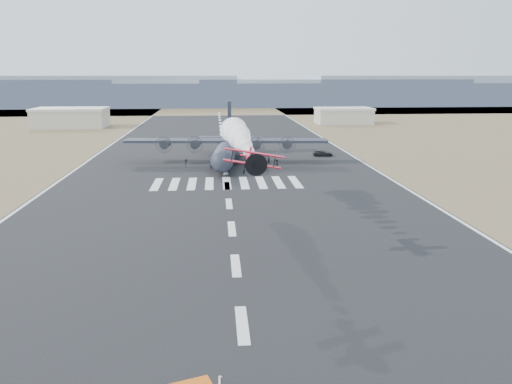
{
  "coord_description": "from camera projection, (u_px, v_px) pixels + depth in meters",
  "views": [
    {
      "loc": [
        -1.73,
        -34.44,
        18.65
      ],
      "look_at": [
        3.18,
        26.38,
        4.0
      ],
      "focal_mm": 35.0,
      "sensor_mm": 36.0,
      "label": 1
    }
  ],
  "objects": [
    {
      "name": "crew_a",
      "position": [
        269.0,
        160.0,
        103.98
      ],
      "size": [
        0.63,
        0.52,
        1.68
      ],
      "primitive_type": "imported",
      "rotation": [
        0.0,
        0.0,
        0.03
      ],
      "color": "black",
      "rests_on": "ground"
    },
    {
      "name": "crew_d",
      "position": [
        253.0,
        161.0,
        103.27
      ],
      "size": [
        1.03,
        1.1,
        1.7
      ],
      "primitive_type": "imported",
      "rotation": [
        0.0,
        0.0,
        4.03
      ],
      "color": "black",
      "rests_on": "ground"
    },
    {
      "name": "ridge_seg_e",
      "position": [
        329.0,
        92.0,
        293.2
      ],
      "size": [
        150.0,
        50.0,
        15.0
      ],
      "primitive_type": "cube",
      "color": "gray",
      "rests_on": "ground"
    },
    {
      "name": "crew_h",
      "position": [
        217.0,
        163.0,
        100.59
      ],
      "size": [
        0.55,
        0.82,
        1.6
      ],
      "primitive_type": "imported",
      "rotation": [
        0.0,
        0.0,
        1.66
      ],
      "color": "black",
      "rests_on": "ground"
    },
    {
      "name": "smoke_trail",
      "position": [
        237.0,
        133.0,
        69.19
      ],
      "size": [
        3.76,
        25.34,
        3.76
      ],
      "rotation": [
        0.0,
        0.0,
        0.03
      ],
      "color": "white"
    },
    {
      "name": "runway_markings",
      "position": [
        226.0,
        172.0,
        96.02
      ],
      "size": [
        60.0,
        260.0,
        0.01
      ],
      "primitive_type": null,
      "color": "silver",
      "rests_on": "ground"
    },
    {
      "name": "hangar_left",
      "position": [
        71.0,
        117.0,
        173.55
      ],
      "size": [
        24.5,
        14.5,
        6.7
      ],
      "color": "#A29D90",
      "rests_on": "ground"
    },
    {
      "name": "crew_b",
      "position": [
        224.0,
        164.0,
        98.98
      ],
      "size": [
        0.93,
        0.64,
        1.79
      ],
      "primitive_type": "imported",
      "rotation": [
        0.0,
        0.0,
        0.12
      ],
      "color": "black",
      "rests_on": "ground"
    },
    {
      "name": "transport_aircraft",
      "position": [
        227.0,
        147.0,
        106.8
      ],
      "size": [
        42.44,
        34.89,
        12.24
      ],
      "rotation": [
        0.0,
        0.0,
        -0.08
      ],
      "color": "black",
      "rests_on": "ground"
    },
    {
      "name": "ground",
      "position": [
        242.0,
        325.0,
        37.87
      ],
      "size": [
        500.0,
        500.0,
        0.0
      ],
      "primitive_type": "plane",
      "color": "black",
      "rests_on": "ground"
    },
    {
      "name": "ridge_seg_f",
      "position": [
        436.0,
        90.0,
        298.05
      ],
      "size": [
        150.0,
        50.0,
        17.0
      ],
      "primitive_type": "cube",
      "color": "gray",
      "rests_on": "ground"
    },
    {
      "name": "ridge_seg_d",
      "position": [
        218.0,
        94.0,
        288.35
      ],
      "size": [
        150.0,
        50.0,
        13.0
      ],
      "primitive_type": "cube",
      "color": "gray",
      "rests_on": "ground"
    },
    {
      "name": "scrub_far",
      "position": [
        219.0,
        109.0,
        260.79
      ],
      "size": [
        500.0,
        80.0,
        0.0
      ],
      "primitive_type": "cube",
      "color": "brown",
      "rests_on": "ground"
    },
    {
      "name": "support_vehicle",
      "position": [
        323.0,
        153.0,
        114.21
      ],
      "size": [
        4.77,
        2.62,
        1.26
      ],
      "primitive_type": "imported",
      "rotation": [
        0.0,
        0.0,
        1.45
      ],
      "color": "black",
      "rests_on": "ground"
    },
    {
      "name": "hangar_right",
      "position": [
        344.0,
        115.0,
        186.15
      ],
      "size": [
        20.5,
        12.5,
        5.9
      ],
      "color": "#A29D90",
      "rests_on": "ground"
    },
    {
      "name": "aerobatic_biplane",
      "position": [
        253.0,
        160.0,
        48.86
      ],
      "size": [
        5.93,
        5.35,
        2.74
      ],
      "rotation": [
        0.0,
        0.17,
        0.03
      ],
      "color": "red"
    },
    {
      "name": "crew_g",
      "position": [
        211.0,
        165.0,
        98.44
      ],
      "size": [
        0.72,
        0.66,
        1.63
      ],
      "primitive_type": "imported",
      "rotation": [
        0.0,
        0.0,
        5.94
      ],
      "color": "black",
      "rests_on": "ground"
    },
    {
      "name": "crew_c",
      "position": [
        186.0,
        163.0,
        100.58
      ],
      "size": [
        0.6,
        1.12,
        1.66
      ],
      "primitive_type": "imported",
      "rotation": [
        0.0,
        0.0,
        1.67
      ],
      "color": "black",
      "rests_on": "ground"
    },
    {
      "name": "crew_e",
      "position": [
        277.0,
        164.0,
        99.39
      ],
      "size": [
        0.99,
        1.04,
        1.82
      ],
      "primitive_type": "imported",
      "rotation": [
        0.0,
        0.0,
        5.39
      ],
      "color": "black",
      "rests_on": "ground"
    },
    {
      "name": "ridge_seg_c",
      "position": [
        103.0,
        91.0,
        282.8
      ],
      "size": [
        150.0,
        50.0,
        17.0
      ],
      "primitive_type": "cube",
      "color": "gray",
      "rests_on": "ground"
    },
    {
      "name": "crew_f",
      "position": [
        258.0,
        163.0,
        101.0
      ],
      "size": [
        1.5,
        0.56,
        1.59
      ],
      "primitive_type": "imported",
      "rotation": [
        0.0,
        0.0,
        6.23
      ],
      "color": "black",
      "rests_on": "ground"
    }
  ]
}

